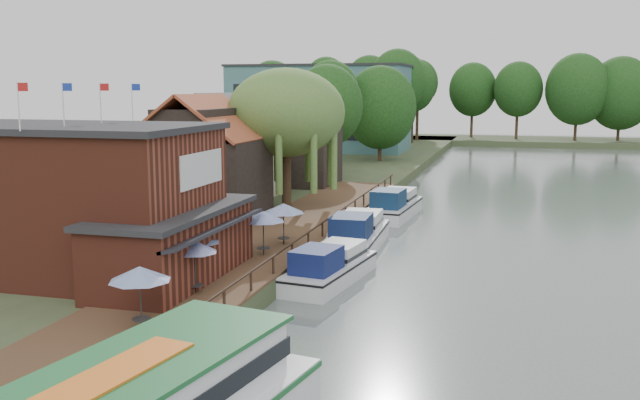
% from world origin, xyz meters
% --- Properties ---
extents(ground, '(260.00, 260.00, 0.00)m').
position_xyz_m(ground, '(0.00, 0.00, 0.00)').
color(ground, '#525F5B').
rests_on(ground, ground).
extents(land_bank, '(50.00, 140.00, 1.00)m').
position_xyz_m(land_bank, '(-30.00, 35.00, 0.50)').
color(land_bank, '#384728').
rests_on(land_bank, ground).
extents(quay_deck, '(6.00, 50.00, 0.10)m').
position_xyz_m(quay_deck, '(-8.00, 10.00, 1.05)').
color(quay_deck, '#47301E').
rests_on(quay_deck, land_bank).
extents(quay_rail, '(0.20, 49.00, 1.00)m').
position_xyz_m(quay_rail, '(-5.30, 10.50, 1.50)').
color(quay_rail, black).
rests_on(quay_rail, land_bank).
extents(pub, '(20.00, 11.00, 7.30)m').
position_xyz_m(pub, '(-14.00, -1.00, 4.65)').
color(pub, maroon).
rests_on(pub, land_bank).
extents(hotel_block, '(25.40, 12.40, 12.30)m').
position_xyz_m(hotel_block, '(-22.00, 70.00, 7.15)').
color(hotel_block, '#38666B').
rests_on(hotel_block, land_bank).
extents(cottage_a, '(8.60, 7.60, 8.50)m').
position_xyz_m(cottage_a, '(-15.00, 14.00, 5.25)').
color(cottage_a, black).
rests_on(cottage_a, land_bank).
extents(cottage_b, '(9.60, 8.60, 8.50)m').
position_xyz_m(cottage_b, '(-18.00, 24.00, 5.25)').
color(cottage_b, beige).
rests_on(cottage_b, land_bank).
extents(cottage_c, '(7.60, 7.60, 8.50)m').
position_xyz_m(cottage_c, '(-14.00, 33.00, 5.25)').
color(cottage_c, black).
rests_on(cottage_c, land_bank).
extents(willow, '(8.60, 8.60, 10.43)m').
position_xyz_m(willow, '(-10.50, 19.00, 6.21)').
color(willow, '#476B2D').
rests_on(willow, land_bank).
extents(umbrella_0, '(2.33, 2.33, 2.38)m').
position_xyz_m(umbrella_0, '(-7.43, -7.79, 2.29)').
color(umbrella_0, navy).
rests_on(umbrella_0, quay_deck).
extents(umbrella_1, '(2.01, 2.01, 2.38)m').
position_xyz_m(umbrella_1, '(-7.47, -3.05, 2.29)').
color(umbrella_1, navy).
rests_on(umbrella_1, quay_deck).
extents(umbrella_2, '(2.26, 2.26, 2.38)m').
position_xyz_m(umbrella_2, '(-8.28, -1.20, 2.29)').
color(umbrella_2, '#1B4499').
rests_on(umbrella_2, quay_deck).
extents(umbrella_3, '(2.33, 2.33, 2.38)m').
position_xyz_m(umbrella_3, '(-7.10, 4.61, 2.29)').
color(umbrella_3, '#1B3398').
rests_on(umbrella_3, quay_deck).
extents(umbrella_4, '(2.43, 2.43, 2.38)m').
position_xyz_m(umbrella_4, '(-6.87, 7.35, 2.29)').
color(umbrella_4, navy).
rests_on(umbrella_4, quay_deck).
extents(cruiser_0, '(4.13, 9.29, 2.14)m').
position_xyz_m(cruiser_0, '(-3.30, 4.09, 1.07)').
color(cruiser_0, silver).
rests_on(cruiser_0, ground).
extents(cruiser_1, '(3.57, 10.10, 2.43)m').
position_xyz_m(cruiser_1, '(-3.65, 12.19, 1.21)').
color(cruiser_1, white).
rests_on(cruiser_1, ground).
extents(cruiser_2, '(3.86, 10.05, 2.39)m').
position_xyz_m(cruiser_2, '(-3.25, 23.68, 1.19)').
color(cruiser_2, silver).
rests_on(cruiser_2, ground).
extents(bank_tree_0, '(7.32, 7.32, 11.38)m').
position_xyz_m(bank_tree_0, '(-13.03, 40.17, 6.69)').
color(bank_tree_0, '#143811').
rests_on(bank_tree_0, land_bank).
extents(bank_tree_1, '(6.78, 6.78, 12.25)m').
position_xyz_m(bank_tree_1, '(-15.69, 51.72, 7.12)').
color(bank_tree_1, '#143811').
rests_on(bank_tree_1, land_bank).
extents(bank_tree_2, '(8.93, 8.93, 11.72)m').
position_xyz_m(bank_tree_2, '(-10.57, 56.37, 6.86)').
color(bank_tree_2, '#143811').
rests_on(bank_tree_2, land_bank).
extents(bank_tree_3, '(8.52, 8.52, 14.88)m').
position_xyz_m(bank_tree_3, '(-12.11, 78.49, 8.44)').
color(bank_tree_3, '#143811').
rests_on(bank_tree_3, land_bank).
extents(bank_tree_4, '(7.43, 7.43, 13.58)m').
position_xyz_m(bank_tree_4, '(-10.89, 86.26, 7.79)').
color(bank_tree_4, '#143811').
rests_on(bank_tree_4, land_bank).
extents(bank_tree_5, '(6.85, 6.85, 13.78)m').
position_xyz_m(bank_tree_5, '(-10.86, 92.37, 7.89)').
color(bank_tree_5, '#143811').
rests_on(bank_tree_5, land_bank).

